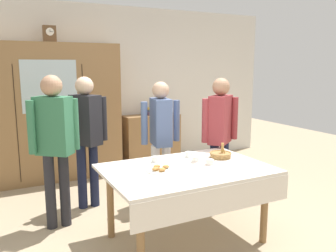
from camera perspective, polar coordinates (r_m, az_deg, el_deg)
name	(u,v)px	position (r m, az deg, el deg)	size (l,w,h in m)	color
ground_plane	(177,231)	(3.86, 1.41, -16.84)	(12.00, 12.00, 0.00)	tan
back_wall	(101,89)	(5.92, -10.89, 6.05)	(6.40, 0.10, 2.70)	silver
dining_table	(188,178)	(3.41, 3.36, -8.60)	(1.59, 1.08, 0.75)	olive
wall_cabinet	(49,113)	(5.47, -18.99, 2.02)	(2.12, 0.46, 2.06)	olive
mantel_clock	(49,34)	(5.45, -18.92, 14.13)	(0.18, 0.11, 0.24)	brown
bookshelf_low	(152,140)	(6.09, -2.71, -2.29)	(0.98, 0.35, 0.89)	olive
book_stack	(151,111)	(6.00, -2.75, 2.42)	(0.16, 0.22, 0.13)	#664C7A
tea_cup_near_left	(210,162)	(3.50, 6.86, -5.98)	(0.13, 0.13, 0.06)	white
tea_cup_mid_left	(195,160)	(3.59, 4.51, -5.58)	(0.13, 0.13, 0.06)	white
tea_cup_front_edge	(189,155)	(3.77, 3.45, -4.76)	(0.13, 0.13, 0.06)	white
tea_cup_far_right	(155,160)	(3.58, -2.07, -5.60)	(0.13, 0.13, 0.06)	white
bread_basket	(221,154)	(3.80, 8.64, -4.66)	(0.24, 0.24, 0.16)	#9E7542
pastry_plate	(161,169)	(3.30, -1.24, -7.16)	(0.28, 0.28, 0.05)	white
spoon_mid_left	(194,178)	(3.12, 4.33, -8.46)	(0.12, 0.02, 0.01)	silver
spoon_near_left	(180,162)	(3.57, 2.07, -6.00)	(0.12, 0.02, 0.01)	silver
spoon_mid_right	(255,165)	(3.60, 14.12, -6.19)	(0.12, 0.02, 0.01)	silver
person_behind_table_right	(220,129)	(4.32, 8.55, -0.48)	(0.52, 0.38, 1.59)	#191E38
person_by_cabinet	(161,131)	(4.28, -1.19, -0.89)	(0.52, 0.39, 1.54)	silver
person_near_right_end	(54,137)	(3.82, -18.19, -1.70)	(0.52, 0.38, 1.64)	#232328
person_behind_table_left	(86,130)	(4.27, -13.32, -0.59)	(0.52, 0.41, 1.61)	#191E38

